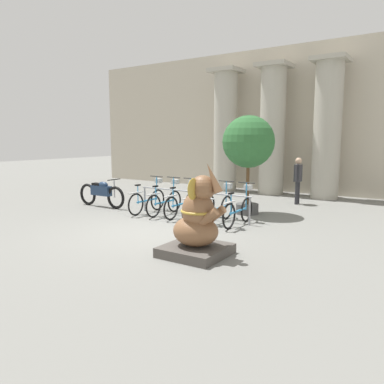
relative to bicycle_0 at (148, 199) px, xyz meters
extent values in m
plane|color=slate|center=(1.64, -1.80, -0.41)|extent=(60.00, 60.00, 0.00)
cube|color=#BCB29E|center=(1.64, 6.80, 2.59)|extent=(20.00, 0.20, 6.00)
cylinder|color=#ADA899|center=(-0.49, 5.80, 2.09)|extent=(1.00, 1.00, 5.00)
cube|color=#ADA899|center=(-0.49, 5.80, 4.67)|extent=(1.25, 1.25, 0.16)
cylinder|color=#ADA899|center=(1.64, 5.80, 2.09)|extent=(1.00, 1.00, 5.00)
cube|color=#ADA899|center=(1.64, 5.80, 4.67)|extent=(1.25, 1.25, 0.16)
cylinder|color=#ADA899|center=(3.78, 5.80, 2.09)|extent=(1.00, 1.00, 5.00)
cube|color=#ADA899|center=(3.78, 5.80, 4.67)|extent=(1.25, 1.25, 0.16)
cylinder|color=gray|center=(-0.25, 0.15, -0.03)|extent=(0.05, 0.05, 0.75)
cylinder|color=gray|center=(3.31, 0.15, -0.03)|extent=(0.05, 0.05, 0.75)
cylinder|color=gray|center=(1.53, 0.15, 0.34)|extent=(3.66, 0.04, 0.04)
torus|color=black|center=(0.00, 0.47, -0.08)|extent=(0.05, 0.67, 0.67)
torus|color=black|center=(0.00, -0.55, -0.08)|extent=(0.05, 0.67, 0.67)
cube|color=#338CC6|center=(0.00, -0.04, -0.03)|extent=(0.04, 0.92, 0.04)
cube|color=#BCBCBC|center=(0.00, -0.55, 0.27)|extent=(0.06, 0.55, 0.03)
cylinder|color=#338CC6|center=(0.00, -0.45, 0.19)|extent=(0.03, 0.03, 0.54)
cube|color=black|center=(0.00, -0.45, 0.49)|extent=(0.08, 0.18, 0.04)
cylinder|color=#338CC6|center=(0.00, 0.43, 0.30)|extent=(0.03, 0.03, 0.74)
cylinder|color=black|center=(0.00, 0.43, 0.67)|extent=(0.48, 0.03, 0.03)
cube|color=#BCBCBC|center=(0.00, 0.53, 0.53)|extent=(0.20, 0.16, 0.14)
torus|color=black|center=(0.61, 0.53, -0.08)|extent=(0.05, 0.67, 0.67)
torus|color=black|center=(0.61, -0.49, -0.08)|extent=(0.05, 0.67, 0.67)
cube|color=#338CC6|center=(0.61, 0.02, -0.03)|extent=(0.04, 0.92, 0.04)
cube|color=#BCBCBC|center=(0.61, -0.49, 0.27)|extent=(0.06, 0.55, 0.03)
cylinder|color=#338CC6|center=(0.61, -0.39, 0.19)|extent=(0.03, 0.03, 0.54)
cube|color=black|center=(0.61, -0.39, 0.49)|extent=(0.08, 0.18, 0.04)
cylinder|color=#338CC6|center=(0.61, 0.49, 0.30)|extent=(0.03, 0.03, 0.74)
cylinder|color=black|center=(0.61, 0.49, 0.67)|extent=(0.48, 0.03, 0.03)
cube|color=#BCBCBC|center=(0.61, 0.59, 0.53)|extent=(0.20, 0.16, 0.14)
torus|color=black|center=(1.23, 0.54, -0.08)|extent=(0.05, 0.67, 0.67)
torus|color=black|center=(1.23, -0.47, -0.08)|extent=(0.05, 0.67, 0.67)
cube|color=#338CC6|center=(1.23, 0.03, -0.03)|extent=(0.04, 0.92, 0.04)
cube|color=#BCBCBC|center=(1.23, -0.47, 0.27)|extent=(0.06, 0.55, 0.03)
cylinder|color=#338CC6|center=(1.23, -0.37, 0.19)|extent=(0.03, 0.03, 0.54)
cube|color=black|center=(1.23, -0.37, 0.49)|extent=(0.08, 0.18, 0.04)
cylinder|color=#338CC6|center=(1.23, 0.50, 0.30)|extent=(0.03, 0.03, 0.74)
cylinder|color=black|center=(1.23, 0.50, 0.67)|extent=(0.48, 0.03, 0.03)
cube|color=#BCBCBC|center=(1.23, 0.60, 0.53)|extent=(0.20, 0.16, 0.14)
torus|color=black|center=(1.84, 0.53, -0.08)|extent=(0.05, 0.67, 0.67)
torus|color=black|center=(1.84, -0.49, -0.08)|extent=(0.05, 0.67, 0.67)
cube|color=#338CC6|center=(1.84, 0.02, -0.03)|extent=(0.04, 0.92, 0.04)
cube|color=#BCBCBC|center=(1.84, -0.49, 0.27)|extent=(0.06, 0.55, 0.03)
cylinder|color=#338CC6|center=(1.84, -0.39, 0.19)|extent=(0.03, 0.03, 0.54)
cube|color=black|center=(1.84, -0.39, 0.49)|extent=(0.08, 0.18, 0.04)
cylinder|color=#338CC6|center=(1.84, 0.49, 0.30)|extent=(0.03, 0.03, 0.74)
cylinder|color=black|center=(1.84, 0.49, 0.67)|extent=(0.48, 0.03, 0.03)
cube|color=#BCBCBC|center=(1.84, 0.59, 0.53)|extent=(0.20, 0.16, 0.14)
torus|color=black|center=(2.45, 0.50, -0.08)|extent=(0.05, 0.67, 0.67)
torus|color=black|center=(2.45, -0.52, -0.08)|extent=(0.05, 0.67, 0.67)
cube|color=#338CC6|center=(2.45, -0.01, -0.03)|extent=(0.04, 0.92, 0.04)
cube|color=#BCBCBC|center=(2.45, -0.52, 0.27)|extent=(0.06, 0.55, 0.03)
cylinder|color=#338CC6|center=(2.45, -0.42, 0.19)|extent=(0.03, 0.03, 0.54)
cube|color=black|center=(2.45, -0.42, 0.49)|extent=(0.08, 0.18, 0.04)
cylinder|color=#338CC6|center=(2.45, 0.46, 0.30)|extent=(0.03, 0.03, 0.74)
cylinder|color=black|center=(2.45, 0.46, 0.67)|extent=(0.48, 0.03, 0.03)
cube|color=#BCBCBC|center=(2.45, 0.56, 0.53)|extent=(0.20, 0.16, 0.14)
torus|color=black|center=(3.06, 0.49, -0.08)|extent=(0.05, 0.67, 0.67)
torus|color=black|center=(3.06, -0.52, -0.08)|extent=(0.05, 0.67, 0.67)
cube|color=#338CC6|center=(3.06, -0.02, -0.03)|extent=(0.04, 0.92, 0.04)
cube|color=#BCBCBC|center=(3.06, -0.52, 0.27)|extent=(0.06, 0.55, 0.03)
cylinder|color=#338CC6|center=(3.06, -0.42, 0.19)|extent=(0.03, 0.03, 0.54)
cube|color=black|center=(3.06, -0.42, 0.49)|extent=(0.08, 0.18, 0.04)
cylinder|color=#338CC6|center=(3.06, 0.45, 0.30)|extent=(0.03, 0.03, 0.74)
cylinder|color=black|center=(3.06, 0.45, 0.67)|extent=(0.48, 0.03, 0.03)
cube|color=#BCBCBC|center=(3.06, 0.55, 0.53)|extent=(0.20, 0.16, 0.14)
cube|color=#4C4742|center=(3.51, -2.74, -0.31)|extent=(1.17, 1.17, 0.19)
ellipsoid|color=brown|center=(3.51, -2.74, 0.07)|extent=(0.90, 0.80, 0.59)
ellipsoid|color=brown|center=(3.56, -2.74, 0.47)|extent=(0.64, 0.59, 0.75)
sphere|color=brown|center=(3.67, -2.74, 0.92)|extent=(0.48, 0.48, 0.48)
ellipsoid|color=#B79333|center=(3.61, -2.50, 0.92)|extent=(0.08, 0.34, 0.40)
ellipsoid|color=#B79333|center=(3.61, -2.98, 0.92)|extent=(0.08, 0.34, 0.40)
cone|color=brown|center=(3.88, -2.74, 1.13)|extent=(0.41, 0.17, 0.60)
cylinder|color=brown|center=(3.86, -2.61, 0.39)|extent=(0.47, 0.16, 0.42)
cylinder|color=brown|center=(3.86, -2.88, 0.39)|extent=(0.47, 0.16, 0.42)
torus|color=#B79333|center=(3.56, -2.74, 0.47)|extent=(0.67, 0.67, 0.05)
torus|color=black|center=(-1.25, -0.11, -0.04)|extent=(0.73, 0.09, 0.73)
torus|color=black|center=(-2.56, -0.11, -0.04)|extent=(0.73, 0.09, 0.73)
cube|color=navy|center=(-1.90, -0.11, 0.14)|extent=(0.78, 0.22, 0.32)
ellipsoid|color=navy|center=(-1.80, -0.11, 0.34)|extent=(0.40, 0.20, 0.20)
cube|color=black|center=(-2.08, -0.11, 0.34)|extent=(0.36, 0.18, 0.08)
cylinder|color=#99999E|center=(-1.30, -0.11, 0.24)|extent=(0.04, 0.04, 0.56)
cylinder|color=black|center=(-1.30, -0.11, 0.54)|extent=(0.03, 0.55, 0.03)
cylinder|color=#28282D|center=(3.32, 4.09, -0.02)|extent=(0.11, 0.11, 0.78)
cylinder|color=#28282D|center=(3.32, 3.92, -0.02)|extent=(0.11, 0.11, 0.78)
cube|color=#333338|center=(3.32, 4.01, 0.67)|extent=(0.20, 0.32, 0.59)
sphere|color=tan|center=(3.32, 4.01, 1.09)|extent=(0.21, 0.21, 0.21)
cylinder|color=#333338|center=(3.32, 4.21, 0.70)|extent=(0.07, 0.07, 0.53)
cylinder|color=#333338|center=(3.32, 3.81, 0.70)|extent=(0.07, 0.07, 0.53)
cylinder|color=#4C4C4C|center=(2.61, 1.50, -0.26)|extent=(0.67, 0.67, 0.31)
cylinder|color=brown|center=(2.61, 1.50, 0.51)|extent=(0.10, 0.10, 1.24)
sphere|color=#2D6633|center=(2.61, 1.50, 1.75)|extent=(1.54, 1.54, 1.54)
camera|label=1|loc=(7.32, -8.64, 1.84)|focal=35.00mm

